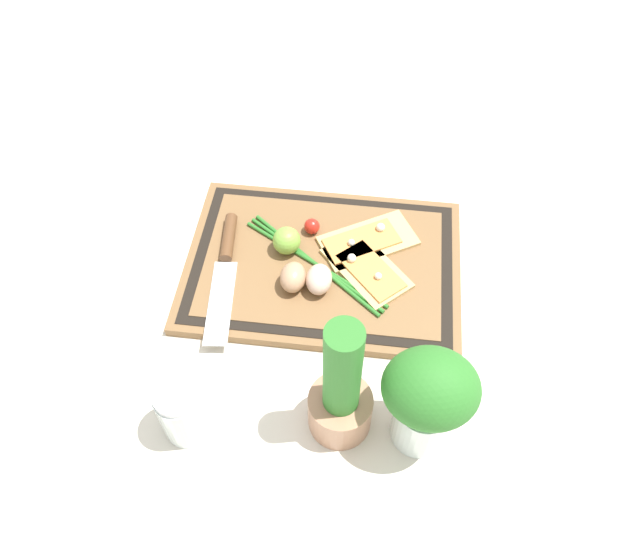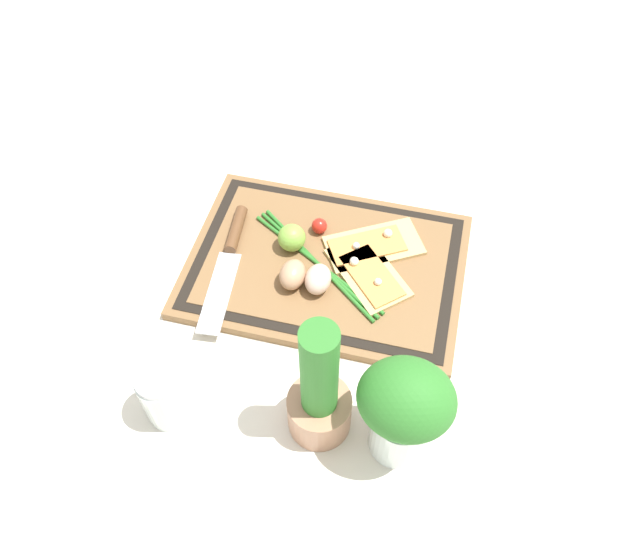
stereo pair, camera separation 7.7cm
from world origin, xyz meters
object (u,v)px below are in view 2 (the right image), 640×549
(egg_pink, at_px, (318,279))
(sauce_jar, at_px, (167,396))
(pizza_slice_near, at_px, (372,245))
(cherry_tomato_red, at_px, (319,226))
(knife, at_px, (231,247))
(pizza_slice_far, at_px, (368,273))
(egg_brown, at_px, (293,274))
(herb_glass, at_px, (404,408))
(lime, at_px, (292,238))
(herb_pot, at_px, (319,396))

(egg_pink, xyz_separation_m, sauce_jar, (0.16, 0.27, 0.01))
(pizza_slice_near, height_order, cherry_tomato_red, cherry_tomato_red)
(cherry_tomato_red, relative_size, sauce_jar, 0.25)
(knife, distance_m, sauce_jar, 0.31)
(pizza_slice_far, distance_m, egg_pink, 0.09)
(egg_brown, height_order, cherry_tomato_red, egg_brown)
(pizza_slice_far, distance_m, sauce_jar, 0.40)
(cherry_tomato_red, xyz_separation_m, herb_glass, (-0.21, 0.36, 0.08))
(lime, distance_m, herb_glass, 0.40)
(cherry_tomato_red, distance_m, herb_glass, 0.42)
(lime, xyz_separation_m, sauce_jar, (0.10, 0.34, 0.00))
(egg_pink, relative_size, herb_glass, 0.29)
(pizza_slice_far, relative_size, cherry_tomato_red, 6.17)
(pizza_slice_near, height_order, knife, pizza_slice_near)
(pizza_slice_near, xyz_separation_m, herb_glass, (-0.10, 0.34, 0.09))
(pizza_slice_far, bearing_deg, sauce_jar, 51.88)
(herb_glass, bearing_deg, knife, -38.55)
(pizza_slice_far, height_order, herb_pot, herb_pot)
(pizza_slice_near, distance_m, sauce_jar, 0.45)
(herb_pot, xyz_separation_m, herb_glass, (-0.12, 0.00, 0.03))
(cherry_tomato_red, bearing_deg, knife, 29.73)
(knife, height_order, egg_brown, egg_brown)
(pizza_slice_far, distance_m, egg_brown, 0.13)
(knife, distance_m, herb_glass, 0.45)
(egg_pink, distance_m, cherry_tomato_red, 0.13)
(egg_brown, bearing_deg, sauce_jar, 65.52)
(pizza_slice_far, distance_m, knife, 0.25)
(pizza_slice_near, relative_size, pizza_slice_far, 1.08)
(egg_brown, bearing_deg, pizza_slice_near, -137.10)
(pizza_slice_far, xyz_separation_m, herb_glass, (-0.10, 0.28, 0.09))
(herb_pot, relative_size, sauce_jar, 2.24)
(egg_pink, bearing_deg, knife, -13.95)
(lime, relative_size, herb_pot, 0.20)
(herb_pot, distance_m, herb_glass, 0.12)
(sauce_jar, bearing_deg, egg_pink, -121.84)
(pizza_slice_far, xyz_separation_m, lime, (0.15, -0.03, 0.02))
(cherry_tomato_red, relative_size, herb_glass, 0.14)
(pizza_slice_far, relative_size, egg_brown, 3.03)
(knife, distance_m, egg_brown, 0.13)
(pizza_slice_far, relative_size, knife, 0.65)
(knife, bearing_deg, egg_pink, 166.05)
(cherry_tomato_red, distance_m, sauce_jar, 0.41)
(lime, bearing_deg, egg_brown, 106.44)
(cherry_tomato_red, bearing_deg, herb_pot, 103.81)
(egg_brown, height_order, egg_pink, same)
(pizza_slice_near, height_order, herb_pot, herb_pot)
(pizza_slice_far, distance_m, lime, 0.15)
(egg_brown, height_order, lime, lime)
(pizza_slice_near, xyz_separation_m, sauce_jar, (0.24, 0.37, 0.02))
(knife, relative_size, egg_brown, 4.66)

